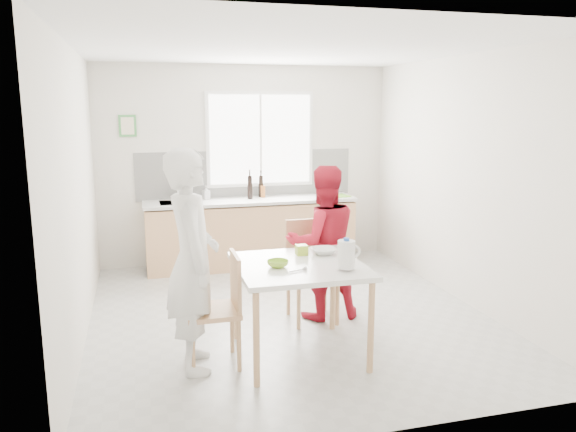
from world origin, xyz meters
name	(u,v)px	position (x,y,z in m)	size (l,w,h in m)	color
ground	(288,315)	(0.00, 0.00, 0.00)	(4.50, 4.50, 0.00)	#B7B7B2
room_shell	(288,158)	(0.00, 0.00, 1.64)	(4.50, 4.50, 4.50)	silver
window	(260,139)	(0.20, 2.23, 1.70)	(1.50, 0.06, 1.30)	white
backsplash	(246,174)	(0.00, 2.24, 1.23)	(3.00, 0.02, 0.65)	white
picture_frame	(128,126)	(-1.55, 2.23, 1.90)	(0.22, 0.03, 0.28)	#44974A
kitchen_counter	(251,235)	(0.00, 1.95, 0.42)	(2.84, 0.64, 1.37)	tan
dining_table	(299,273)	(-0.16, -0.93, 0.74)	(1.09, 1.09, 0.83)	white
chair_left	(221,304)	(-0.83, -0.93, 0.52)	(0.44, 0.44, 0.95)	tan
chair_far	(310,265)	(0.20, -0.11, 0.56)	(0.47, 0.47, 1.01)	tan
person_white	(192,261)	(-1.06, -0.93, 0.92)	(0.67, 0.44, 1.83)	white
person_red	(323,243)	(0.33, -0.12, 0.79)	(0.77, 0.60, 1.58)	red
bowl_green	(278,264)	(-0.36, -0.98, 0.86)	(0.18, 0.18, 0.06)	#8FC52D
bowl_white	(324,251)	(0.15, -0.69, 0.86)	(0.23, 0.23, 0.06)	white
milk_jug	(347,254)	(0.16, -1.22, 0.96)	(0.20, 0.14, 0.25)	white
green_box	(302,250)	(-0.05, -0.66, 0.87)	(0.10, 0.10, 0.09)	#A5C82E
spoon	(297,270)	(-0.24, -1.15, 0.84)	(0.01, 0.01, 0.16)	#A5A5AA
cutting_board	(336,196)	(1.19, 1.87, 0.93)	(0.35, 0.25, 0.01)	#6EBE2B
wine_bottle_a	(250,187)	(0.00, 1.98, 1.08)	(0.07, 0.07, 0.32)	black
wine_bottle_b	(261,186)	(0.18, 2.11, 1.07)	(0.07, 0.07, 0.30)	black
jar_amber	(263,192)	(0.19, 2.05, 1.00)	(0.06, 0.06, 0.16)	#985321
soap_bottle	(206,193)	(-0.58, 2.08, 1.01)	(0.08, 0.08, 0.18)	#999999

